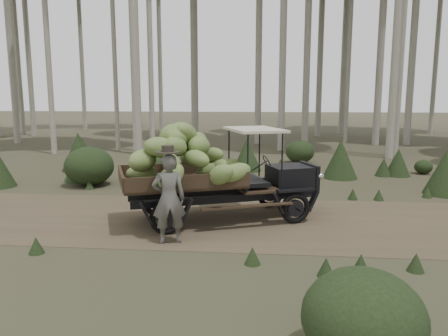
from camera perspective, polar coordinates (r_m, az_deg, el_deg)
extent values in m
plane|color=#473D2B|center=(9.57, 6.80, -6.95)|extent=(120.00, 120.00, 0.00)
cube|color=brown|center=(9.57, 6.80, -6.93)|extent=(70.00, 4.00, 0.01)
cube|color=black|center=(9.98, 8.57, -1.09)|extent=(1.13, 1.11, 0.49)
cube|color=black|center=(10.19, 11.06, -0.94)|extent=(0.41, 0.85, 0.55)
cube|color=black|center=(9.52, 1.79, -0.96)|extent=(0.52, 1.18, 0.49)
cube|color=#38281C|center=(9.23, -5.54, -1.89)|extent=(2.89, 2.39, 0.07)
cube|color=#38281C|center=(9.98, -6.40, -0.11)|extent=(2.32, 0.96, 0.28)
cube|color=#38281C|center=(8.44, -4.57, -1.87)|extent=(2.32, 0.96, 0.28)
cube|color=#38281C|center=(9.07, -13.27, -1.29)|extent=(0.63, 1.50, 0.28)
cube|color=beige|center=(9.51, 4.01, 5.03)|extent=(1.50, 1.77, 0.05)
cube|color=black|center=(9.83, -0.54, -3.14)|extent=(3.82, 1.57, 0.16)
cube|color=black|center=(9.20, 0.58, -4.03)|extent=(3.82, 1.57, 0.16)
torus|color=black|center=(10.65, 6.05, -3.36)|extent=(0.67, 0.36, 0.67)
torus|color=black|center=(9.40, 9.30, -5.20)|extent=(0.67, 0.36, 0.67)
torus|color=black|center=(9.97, -8.75, -4.32)|extent=(0.67, 0.36, 0.67)
torus|color=black|center=(8.62, -7.52, -6.52)|extent=(0.67, 0.36, 0.67)
sphere|color=beige|center=(10.56, 10.43, -0.31)|extent=(0.16, 0.16, 0.16)
sphere|color=beige|center=(9.87, 12.48, -1.07)|extent=(0.16, 0.16, 0.16)
ellipsoid|color=olive|center=(9.44, 0.44, -0.07)|extent=(0.83, 0.81, 0.54)
ellipsoid|color=olive|center=(8.79, -3.64, 1.20)|extent=(0.79, 0.79, 0.38)
ellipsoid|color=olive|center=(8.76, -8.37, 2.69)|extent=(0.83, 0.79, 0.53)
ellipsoid|color=olive|center=(9.11, -5.21, 4.61)|extent=(0.42, 0.79, 0.59)
ellipsoid|color=olive|center=(9.53, -6.54, 0.17)|extent=(0.60, 0.71, 0.41)
ellipsoid|color=olive|center=(9.56, -1.55, 1.73)|extent=(0.72, 0.64, 0.40)
ellipsoid|color=olive|center=(9.39, -5.99, 3.22)|extent=(0.81, 0.83, 0.47)
ellipsoid|color=olive|center=(9.03, -6.11, 4.03)|extent=(0.72, 0.82, 0.54)
ellipsoid|color=olive|center=(8.74, 1.35, -0.64)|extent=(0.87, 0.73, 0.51)
ellipsoid|color=olive|center=(8.82, -10.60, 0.96)|extent=(0.66, 0.83, 0.45)
ellipsoid|color=olive|center=(8.84, -6.34, 2.81)|extent=(0.61, 0.77, 0.55)
ellipsoid|color=olive|center=(9.00, -6.12, 4.07)|extent=(0.50, 0.71, 0.47)
ellipsoid|color=olive|center=(9.45, -0.46, 0.09)|extent=(0.68, 0.70, 0.49)
ellipsoid|color=olive|center=(9.32, -4.13, 1.70)|extent=(0.84, 0.69, 0.60)
ellipsoid|color=olive|center=(9.41, -3.66, 3.46)|extent=(0.65, 0.75, 0.49)
ellipsoid|color=olive|center=(9.21, -5.21, 4.63)|extent=(0.79, 0.86, 0.65)
ellipsoid|color=olive|center=(9.47, -1.63, -0.32)|extent=(0.75, 0.34, 0.46)
ellipsoid|color=olive|center=(8.58, -6.98, 0.75)|extent=(0.64, 0.81, 0.47)
ellipsoid|color=olive|center=(9.12, -3.30, 2.92)|extent=(0.65, 0.73, 0.48)
ellipsoid|color=olive|center=(9.04, -6.68, 4.31)|extent=(0.73, 0.57, 0.58)
ellipsoid|color=olive|center=(9.24, -10.77, -0.79)|extent=(0.80, 0.52, 0.50)
ellipsoid|color=olive|center=(8.31, -6.91, -1.10)|extent=(0.71, 0.86, 0.67)
ellipsoid|color=olive|center=(8.51, -0.43, -0.88)|extent=(0.81, 0.71, 0.62)
imported|color=#51504A|center=(8.03, -7.22, -4.03)|extent=(0.70, 0.56, 1.67)
cylinder|color=#2E2820|center=(7.87, -7.35, 2.06)|extent=(0.56, 0.56, 0.02)
cylinder|color=#2E2820|center=(7.86, -7.36, 2.46)|extent=(0.28, 0.28, 0.13)
cylinder|color=#B2AD9E|center=(35.65, -18.43, 19.38)|extent=(0.31, 0.31, 18.12)
cylinder|color=#B2AD9E|center=(34.76, -26.28, 17.74)|extent=(0.40, 0.40, 16.42)
cylinder|color=#B2AD9E|center=(33.33, -25.67, 17.49)|extent=(0.30, 0.30, 15.62)
cone|color=#233319|center=(15.59, 20.12, 0.13)|extent=(0.56, 0.56, 0.62)
cone|color=#233319|center=(15.66, 3.01, 1.76)|extent=(1.05, 1.05, 1.17)
ellipsoid|color=#233319|center=(13.66, -17.20, 0.24)|extent=(1.46, 1.46, 1.17)
ellipsoid|color=#233319|center=(16.55, 24.61, 0.14)|extent=(0.61, 0.61, 0.48)
cone|color=#233319|center=(20.89, -3.55, 3.35)|extent=(0.81, 0.81, 0.90)
cone|color=#233319|center=(15.42, 7.37, 0.28)|extent=(0.43, 0.43, 0.48)
ellipsoid|color=#233319|center=(13.91, -8.75, 0.37)|extent=(1.26, 1.26, 1.00)
cone|color=#233319|center=(14.57, -17.90, 1.12)|extent=(1.23, 1.23, 1.37)
cone|color=#233319|center=(14.75, 14.97, 1.15)|extent=(1.14, 1.14, 1.26)
cone|color=#233319|center=(18.72, 10.24, 2.01)|extent=(0.53, 0.53, 0.59)
cone|color=#233319|center=(16.51, -18.44, 2.04)|extent=(1.24, 1.24, 1.37)
cone|color=#233319|center=(15.78, 21.79, 0.71)|extent=(0.84, 0.84, 0.93)
ellipsoid|color=#233319|center=(17.62, 9.89, 2.11)|extent=(1.13, 1.13, 0.90)
cone|color=#233319|center=(13.35, 26.98, -0.46)|extent=(1.13, 1.13, 1.25)
ellipsoid|color=#233319|center=(4.82, 17.71, -18.20)|extent=(1.24, 1.24, 0.99)
cone|color=#233319|center=(19.71, 10.68, 2.42)|extent=(0.55, 0.55, 0.62)
cone|color=#233319|center=(13.23, -17.16, -2.02)|extent=(0.27, 0.27, 0.30)
cone|color=#233319|center=(8.30, -23.34, -9.23)|extent=(0.27, 0.27, 0.30)
cone|color=#233319|center=(12.80, -10.72, -2.14)|extent=(0.27, 0.27, 0.30)
cone|color=#233319|center=(7.52, 23.78, -11.19)|extent=(0.27, 0.27, 0.30)
cone|color=#233319|center=(12.14, 7.15, -2.68)|extent=(0.27, 0.27, 0.30)
cone|color=#233319|center=(7.19, 17.44, -11.77)|extent=(0.27, 0.27, 0.30)
cone|color=#233319|center=(6.91, 13.17, -12.48)|extent=(0.27, 0.27, 0.30)
cone|color=#233319|center=(12.36, -6.47, -2.44)|extent=(0.27, 0.27, 0.30)
cone|color=#233319|center=(12.03, 10.27, -2.87)|extent=(0.27, 0.27, 0.30)
cone|color=#233319|center=(12.02, 19.57, -3.29)|extent=(0.27, 0.27, 0.30)
cone|color=#233319|center=(12.81, 25.02, -2.87)|extent=(0.27, 0.27, 0.30)
cone|color=#233319|center=(11.89, 16.48, -3.26)|extent=(0.27, 0.27, 0.30)
cone|color=#233319|center=(12.91, -11.93, -2.08)|extent=(0.27, 0.27, 0.30)
cone|color=#233319|center=(7.19, 3.73, -11.33)|extent=(0.27, 0.27, 0.30)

